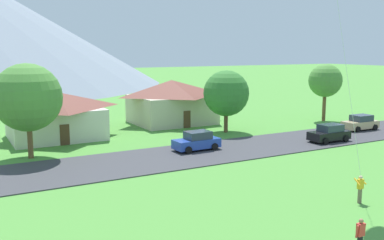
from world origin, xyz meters
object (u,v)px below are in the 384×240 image
(tree_left_of_center, at_px, (226,93))
(tree_right_of_center, at_px, (325,81))
(house_leftmost, at_px, (55,114))
(parked_car_tan_west_end, at_px, (360,123))
(house_right_center, at_px, (172,101))
(parked_car_blue_mid_west, at_px, (197,141))
(watcher_person, at_px, (360,236))
(parked_car_black_mid_east, at_px, (329,133))
(tree_center, at_px, (28,98))

(tree_left_of_center, xyz_separation_m, tree_right_of_center, (15.15, 0.40, 0.83))
(house_leftmost, relative_size, parked_car_tan_west_end, 2.25)
(house_right_center, bearing_deg, house_leftmost, -169.66)
(tree_left_of_center, bearing_deg, house_leftmost, 161.49)
(house_right_center, bearing_deg, parked_car_blue_mid_west, -108.01)
(house_leftmost, distance_m, watcher_person, 33.67)
(house_leftmost, height_order, parked_car_tan_west_end, house_leftmost)
(tree_left_of_center, xyz_separation_m, watcher_person, (-10.96, -27.37, -3.41))
(watcher_person, bearing_deg, house_right_center, 76.65)
(house_right_center, distance_m, parked_car_black_mid_east, 19.72)
(house_leftmost, bearing_deg, house_right_center, 10.34)
(tree_center, height_order, parked_car_black_mid_east, tree_center)
(house_right_center, height_order, tree_left_of_center, tree_left_of_center)
(tree_left_of_center, relative_size, parked_car_tan_west_end, 1.60)
(house_right_center, bearing_deg, tree_left_of_center, -73.49)
(tree_right_of_center, xyz_separation_m, parked_car_tan_west_end, (-1.39, -6.90, -4.25))
(parked_car_blue_mid_west, bearing_deg, parked_car_black_mid_east, -13.17)
(house_right_center, height_order, tree_center, tree_center)
(tree_left_of_center, height_order, tree_center, tree_center)
(tree_left_of_center, relative_size, parked_car_blue_mid_west, 1.60)
(watcher_person, bearing_deg, tree_center, 110.99)
(house_leftmost, height_order, house_right_center, house_right_center)
(house_right_center, distance_m, parked_car_blue_mid_west, 15.49)
(tree_right_of_center, bearing_deg, parked_car_black_mid_east, -133.29)
(house_leftmost, distance_m, house_right_center, 14.82)
(tree_right_of_center, relative_size, watcher_person, 4.32)
(house_leftmost, relative_size, watcher_person, 5.71)
(parked_car_black_mid_east, bearing_deg, watcher_person, -133.21)
(house_leftmost, distance_m, parked_car_blue_mid_west, 15.56)
(parked_car_tan_west_end, height_order, watcher_person, parked_car_tan_west_end)
(tree_center, bearing_deg, tree_left_of_center, 5.13)
(house_right_center, xyz_separation_m, tree_left_of_center, (2.48, -8.37, 1.53))
(house_leftmost, relative_size, parked_car_blue_mid_west, 2.26)
(tree_center, bearing_deg, house_leftmost, 64.02)
(house_leftmost, height_order, parked_car_black_mid_east, house_leftmost)
(parked_car_blue_mid_west, height_order, watcher_person, parked_car_blue_mid_west)
(house_leftmost, distance_m, parked_car_black_mid_east, 27.56)
(parked_car_black_mid_east, relative_size, watcher_person, 2.52)
(house_right_center, xyz_separation_m, parked_car_blue_mid_west, (-4.76, -14.62, -1.89))
(tree_left_of_center, bearing_deg, watcher_person, -111.82)
(tree_left_of_center, bearing_deg, parked_car_black_mid_east, -57.43)
(parked_car_tan_west_end, height_order, parked_car_black_mid_east, same)
(tree_left_of_center, distance_m, watcher_person, 29.68)
(house_right_center, relative_size, watcher_person, 5.86)
(parked_car_blue_mid_west, distance_m, parked_car_black_mid_east, 13.56)
(tree_center, relative_size, tree_right_of_center, 1.10)
(parked_car_blue_mid_west, bearing_deg, tree_right_of_center, 16.56)
(house_right_center, relative_size, tree_center, 1.24)
(tree_left_of_center, xyz_separation_m, tree_center, (-20.74, -1.86, 0.82))
(tree_left_of_center, bearing_deg, tree_center, -174.87)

